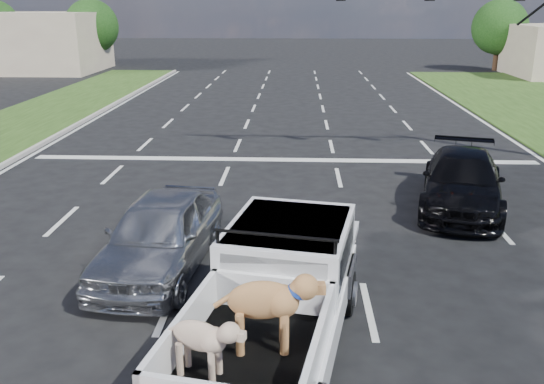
% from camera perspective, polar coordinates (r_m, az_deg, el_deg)
% --- Properties ---
extents(ground, '(160.00, 160.00, 0.00)m').
position_cam_1_polar(ground, '(10.24, -0.40, -11.44)').
color(ground, black).
rests_on(ground, ground).
extents(road_markings, '(17.75, 60.00, 0.01)m').
position_cam_1_polar(road_markings, '(16.26, 0.78, 0.09)').
color(road_markings, silver).
rests_on(road_markings, ground).
extents(traffic_signal, '(9.11, 0.31, 7.00)m').
position_cam_1_polar(traffic_signal, '(20.52, 22.61, 15.95)').
color(traffic_signal, black).
rests_on(traffic_signal, ground).
extents(building_left, '(10.00, 8.00, 4.40)m').
position_cam_1_polar(building_left, '(49.41, -22.59, 13.56)').
color(building_left, '#C0B092').
rests_on(building_left, ground).
extents(tree_far_c, '(4.20, 4.20, 5.40)m').
position_cam_1_polar(tree_far_c, '(49.72, -17.44, 15.38)').
color(tree_far_c, '#332114').
rests_on(tree_far_c, ground).
extents(tree_far_d, '(4.20, 4.20, 5.40)m').
position_cam_1_polar(tree_far_d, '(49.42, 21.63, 14.95)').
color(tree_far_d, '#332114').
rests_on(tree_far_d, ground).
extents(pickup_truck, '(2.88, 5.61, 2.00)m').
position_cam_1_polar(pickup_truck, '(8.49, 0.21, -10.89)').
color(pickup_truck, black).
rests_on(pickup_truck, ground).
extents(silver_sedan, '(2.22, 4.58, 1.51)m').
position_cam_1_polar(silver_sedan, '(11.54, -11.03, -4.09)').
color(silver_sedan, '#A8AAAF').
rests_on(silver_sedan, ground).
extents(black_coupe, '(3.14, 5.18, 1.41)m').
position_cam_1_polar(black_coupe, '(15.61, 18.32, 1.04)').
color(black_coupe, black).
rests_on(black_coupe, ground).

